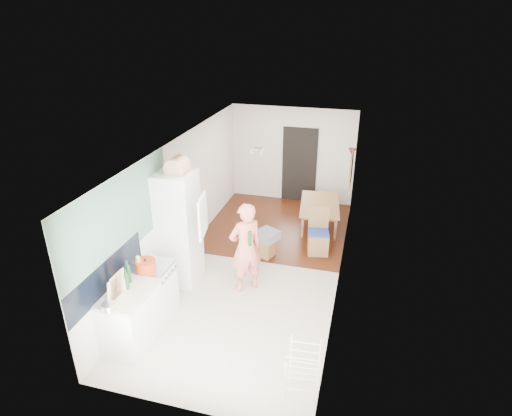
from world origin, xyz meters
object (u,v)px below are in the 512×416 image
at_px(person, 246,240).
at_px(stool, 266,248).
at_px(dining_chair, 319,232).
at_px(dining_table, 320,217).
at_px(drying_rack, 303,373).

relative_size(person, stool, 5.05).
bearing_deg(person, stool, -135.61).
height_order(person, stool, person).
height_order(person, dining_chair, person).
xyz_separation_m(person, stool, (0.08, 1.19, -0.81)).
bearing_deg(person, dining_table, -150.53).
bearing_deg(person, dining_chair, -165.96).
relative_size(stool, drying_rack, 0.51).
xyz_separation_m(dining_table, drying_rack, (0.41, -5.03, 0.15)).
xyz_separation_m(stool, drying_rack, (1.32, -3.33, 0.19)).
height_order(dining_chair, stool, dining_chair).
relative_size(person, drying_rack, 2.57).
relative_size(dining_table, stool, 3.38).
bearing_deg(stool, person, -93.85).
bearing_deg(dining_table, dining_chair, 178.46).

